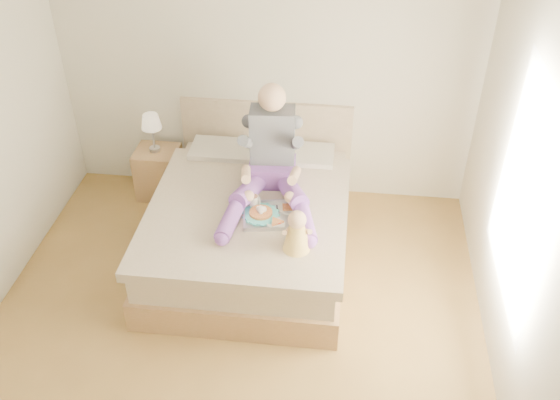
# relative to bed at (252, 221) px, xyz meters

# --- Properties ---
(room) EXTENTS (4.02, 4.22, 2.71)m
(room) POSITION_rel_bed_xyz_m (0.08, -1.08, 1.19)
(room) COLOR brown
(room) RESTS_ON ground
(bed) EXTENTS (1.70, 2.18, 1.00)m
(bed) POSITION_rel_bed_xyz_m (0.00, 0.00, 0.00)
(bed) COLOR olive
(bed) RESTS_ON ground
(nightstand) EXTENTS (0.43, 0.39, 0.52)m
(nightstand) POSITION_rel_bed_xyz_m (-1.08, 0.75, -0.06)
(nightstand) COLOR olive
(nightstand) RESTS_ON ground
(lamp) EXTENTS (0.20, 0.20, 0.40)m
(lamp) POSITION_rel_bed_xyz_m (-1.09, 0.75, 0.51)
(lamp) COLOR silver
(lamp) RESTS_ON nightstand
(adult) EXTENTS (0.82, 1.18, 0.97)m
(adult) POSITION_rel_bed_xyz_m (0.17, 0.10, 0.58)
(adult) COLOR #6C3C97
(adult) RESTS_ON bed
(tray) EXTENTS (0.55, 0.46, 0.14)m
(tray) POSITION_rel_bed_xyz_m (0.23, -0.28, 0.33)
(tray) COLOR silver
(tray) RESTS_ON bed
(baby) EXTENTS (0.24, 0.33, 0.36)m
(baby) POSITION_rel_bed_xyz_m (0.47, -0.66, 0.44)
(baby) COLOR #F3C14C
(baby) RESTS_ON bed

